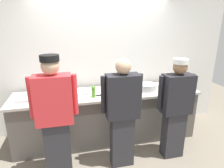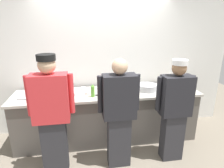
{
  "view_description": "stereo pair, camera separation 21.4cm",
  "coord_description": "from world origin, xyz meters",
  "px_view_note": "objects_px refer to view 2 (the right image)",
  "views": [
    {
      "loc": [
        -0.64,
        -2.69,
        2.06
      ],
      "look_at": [
        0.08,
        0.37,
        1.06
      ],
      "focal_mm": 30.65,
      "sensor_mm": 36.0,
      "label": 1
    },
    {
      "loc": [
        -0.43,
        -2.74,
        2.06
      ],
      "look_at": [
        0.08,
        0.37,
        1.06
      ],
      "focal_mm": 30.65,
      "sensor_mm": 36.0,
      "label": 2
    }
  ],
  "objects_px": {
    "chef_near_left": "(52,114)",
    "chefs_knife": "(102,95)",
    "chef_center": "(119,112)",
    "plate_stack_rear": "(75,93)",
    "chef_far_right": "(175,109)",
    "squeeze_bottle_primary": "(93,91)",
    "mixing_bowl_steel": "(147,87)",
    "ramekin_green_sauce": "(178,86)",
    "squeeze_bottle_spare": "(124,89)",
    "squeeze_bottle_secondary": "(169,81)",
    "deli_cup": "(114,86)",
    "ramekin_red_sauce": "(88,93)",
    "sheet_tray": "(37,96)",
    "plate_stack_front": "(132,91)",
    "ramekin_yellow_sauce": "(83,88)",
    "ramekin_orange_sauce": "(162,87)"
  },
  "relations": [
    {
      "from": "mixing_bowl_steel",
      "to": "ramekin_orange_sauce",
      "type": "bearing_deg",
      "value": 11.01
    },
    {
      "from": "chef_far_right",
      "to": "plate_stack_front",
      "type": "bearing_deg",
      "value": 125.81
    },
    {
      "from": "plate_stack_rear",
      "to": "mixing_bowl_steel",
      "type": "bearing_deg",
      "value": 0.01
    },
    {
      "from": "plate_stack_rear",
      "to": "chefs_knife",
      "type": "bearing_deg",
      "value": -14.33
    },
    {
      "from": "chef_near_left",
      "to": "chefs_knife",
      "type": "distance_m",
      "value": 0.95
    },
    {
      "from": "chef_near_left",
      "to": "deli_cup",
      "type": "height_order",
      "value": "chef_near_left"
    },
    {
      "from": "mixing_bowl_steel",
      "to": "chefs_knife",
      "type": "relative_size",
      "value": 1.27
    },
    {
      "from": "squeeze_bottle_secondary",
      "to": "ramekin_green_sauce",
      "type": "distance_m",
      "value": 0.19
    },
    {
      "from": "squeeze_bottle_secondary",
      "to": "squeeze_bottle_primary",
      "type": "bearing_deg",
      "value": -166.04
    },
    {
      "from": "chef_near_left",
      "to": "mixing_bowl_steel",
      "type": "distance_m",
      "value": 1.73
    },
    {
      "from": "chef_far_right",
      "to": "ramekin_yellow_sauce",
      "type": "bearing_deg",
      "value": 145.15
    },
    {
      "from": "squeeze_bottle_secondary",
      "to": "chef_near_left",
      "type": "bearing_deg",
      "value": -156.06
    },
    {
      "from": "ramekin_yellow_sauce",
      "to": "chef_near_left",
      "type": "bearing_deg",
      "value": -114.96
    },
    {
      "from": "plate_stack_front",
      "to": "deli_cup",
      "type": "relative_size",
      "value": 2.15
    },
    {
      "from": "chef_near_left",
      "to": "plate_stack_rear",
      "type": "bearing_deg",
      "value": 67.6
    },
    {
      "from": "squeeze_bottle_primary",
      "to": "deli_cup",
      "type": "bearing_deg",
      "value": 42.59
    },
    {
      "from": "chef_near_left",
      "to": "chef_far_right",
      "type": "relative_size",
      "value": 1.07
    },
    {
      "from": "chef_near_left",
      "to": "ramekin_green_sauce",
      "type": "xyz_separation_m",
      "value": [
        2.22,
        0.81,
        0.02
      ]
    },
    {
      "from": "chef_center",
      "to": "plate_stack_rear",
      "type": "distance_m",
      "value": 0.95
    },
    {
      "from": "squeeze_bottle_secondary",
      "to": "plate_stack_rear",
      "type": "bearing_deg",
      "value": -173.03
    },
    {
      "from": "chef_near_left",
      "to": "ramekin_orange_sauce",
      "type": "bearing_deg",
      "value": 22.09
    },
    {
      "from": "ramekin_yellow_sauce",
      "to": "squeeze_bottle_spare",
      "type": "bearing_deg",
      "value": -29.58
    },
    {
      "from": "chef_far_right",
      "to": "plate_stack_rear",
      "type": "distance_m",
      "value": 1.63
    },
    {
      "from": "squeeze_bottle_primary",
      "to": "chef_far_right",
      "type": "bearing_deg",
      "value": -24.8
    },
    {
      "from": "squeeze_bottle_secondary",
      "to": "ramekin_green_sauce",
      "type": "height_order",
      "value": "squeeze_bottle_secondary"
    },
    {
      "from": "ramekin_red_sauce",
      "to": "chef_far_right",
      "type": "bearing_deg",
      "value": -28.43
    },
    {
      "from": "chef_center",
      "to": "chefs_knife",
      "type": "distance_m",
      "value": 0.62
    },
    {
      "from": "mixing_bowl_steel",
      "to": "ramekin_green_sauce",
      "type": "bearing_deg",
      "value": 9.15
    },
    {
      "from": "plate_stack_front",
      "to": "sheet_tray",
      "type": "height_order",
      "value": "plate_stack_front"
    },
    {
      "from": "chef_near_left",
      "to": "squeeze_bottle_primary",
      "type": "relative_size",
      "value": 8.02
    },
    {
      "from": "sheet_tray",
      "to": "ramekin_red_sauce",
      "type": "distance_m",
      "value": 0.84
    },
    {
      "from": "plate_stack_front",
      "to": "chefs_knife",
      "type": "xyz_separation_m",
      "value": [
        -0.54,
        -0.08,
        -0.02
      ]
    },
    {
      "from": "squeeze_bottle_spare",
      "to": "ramekin_yellow_sauce",
      "type": "relative_size",
      "value": 1.9
    },
    {
      "from": "squeeze_bottle_spare",
      "to": "ramekin_red_sauce",
      "type": "height_order",
      "value": "squeeze_bottle_spare"
    },
    {
      "from": "mixing_bowl_steel",
      "to": "deli_cup",
      "type": "xyz_separation_m",
      "value": [
        -0.56,
        0.24,
        -0.01
      ]
    },
    {
      "from": "mixing_bowl_steel",
      "to": "squeeze_bottle_spare",
      "type": "height_order",
      "value": "squeeze_bottle_spare"
    },
    {
      "from": "plate_stack_front",
      "to": "sheet_tray",
      "type": "relative_size",
      "value": 0.37
    },
    {
      "from": "chefs_knife",
      "to": "chef_center",
      "type": "bearing_deg",
      "value": -73.43
    },
    {
      "from": "plate_stack_front",
      "to": "ramekin_orange_sauce",
      "type": "bearing_deg",
      "value": 9.07
    },
    {
      "from": "sheet_tray",
      "to": "squeeze_bottle_secondary",
      "type": "distance_m",
      "value": 2.43
    },
    {
      "from": "chef_far_right",
      "to": "squeeze_bottle_primary",
      "type": "bearing_deg",
      "value": 155.2
    },
    {
      "from": "plate_stack_rear",
      "to": "sheet_tray",
      "type": "height_order",
      "value": "plate_stack_rear"
    },
    {
      "from": "ramekin_orange_sauce",
      "to": "deli_cup",
      "type": "height_order",
      "value": "deli_cup"
    },
    {
      "from": "mixing_bowl_steel",
      "to": "ramekin_orange_sauce",
      "type": "height_order",
      "value": "mixing_bowl_steel"
    },
    {
      "from": "plate_stack_rear",
      "to": "ramekin_green_sauce",
      "type": "height_order",
      "value": "plate_stack_rear"
    },
    {
      "from": "sheet_tray",
      "to": "deli_cup",
      "type": "relative_size",
      "value": 5.8
    },
    {
      "from": "plate_stack_front",
      "to": "chef_center",
      "type": "bearing_deg",
      "value": -118.79
    },
    {
      "from": "ramekin_yellow_sauce",
      "to": "ramekin_green_sauce",
      "type": "distance_m",
      "value": 1.79
    },
    {
      "from": "chef_near_left",
      "to": "plate_stack_front",
      "type": "relative_size",
      "value": 8.83
    },
    {
      "from": "chef_near_left",
      "to": "chef_center",
      "type": "bearing_deg",
      "value": 0.17
    }
  ]
}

